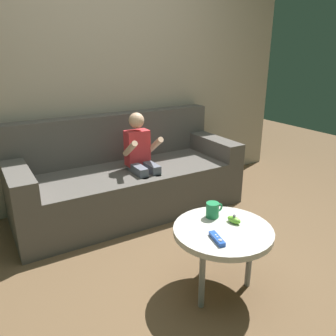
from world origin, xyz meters
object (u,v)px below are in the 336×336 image
couch (127,179)px  nunchuk_lime (234,220)px  coffee_table (222,234)px  person_seated_on_couch (142,158)px  coffee_mug (213,210)px  game_remote_blue_near_edge (217,239)px

couch → nunchuk_lime: 1.34m
couch → coffee_table: couch is taller
person_seated_on_couch → coffee_mug: (-0.03, -1.03, -0.04)m
game_remote_blue_near_edge → coffee_mug: bearing=57.1°
couch → coffee_mug: 1.22m
nunchuk_lime → coffee_mug: coffee_mug is taller
couch → game_remote_blue_near_edge: (-0.10, -1.43, 0.15)m
game_remote_blue_near_edge → coffee_mug: size_ratio=1.22×
coffee_table → game_remote_blue_near_edge: bearing=-141.8°
person_seated_on_couch → coffee_table: bearing=-93.0°
couch → person_seated_on_couch: 0.30m
game_remote_blue_near_edge → nunchuk_lime: size_ratio=1.47×
couch → coffee_mug: bearing=-87.8°
person_seated_on_couch → nunchuk_lime: person_seated_on_couch is taller
nunchuk_lime → game_remote_blue_near_edge: bearing=-153.5°
game_remote_blue_near_edge → nunchuk_lime: (0.21, 0.11, 0.01)m
couch → person_seated_on_couch: bearing=-67.1°
couch → coffee_table: 1.35m
person_seated_on_couch → nunchuk_lime: (0.04, -1.15, -0.07)m
person_seated_on_couch → game_remote_blue_near_edge: bearing=-98.0°
couch → person_seated_on_couch: size_ratio=2.21×
person_seated_on_couch → game_remote_blue_near_edge: (-0.18, -1.26, -0.08)m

